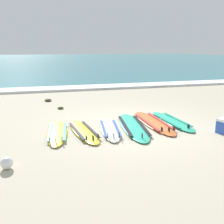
{
  "coord_description": "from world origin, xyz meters",
  "views": [
    {
      "loc": [
        -2.36,
        -6.37,
        2.16
      ],
      "look_at": [
        -0.45,
        0.74,
        0.25
      ],
      "focal_mm": 40.42,
      "sensor_mm": 36.0,
      "label": 1
    }
  ],
  "objects_px": {
    "surfboard_2": "(110,129)",
    "surfboard_3": "(133,126)",
    "surfboard_5": "(171,121)",
    "surfboard_4": "(153,122)",
    "beach_ball": "(7,163)",
    "surfboard_1": "(84,131)",
    "surfboard_0": "(57,133)"
  },
  "relations": [
    {
      "from": "surfboard_2",
      "to": "surfboard_3",
      "type": "relative_size",
      "value": 0.76
    },
    {
      "from": "surfboard_3",
      "to": "surfboard_5",
      "type": "relative_size",
      "value": 1.2
    },
    {
      "from": "surfboard_3",
      "to": "surfboard_4",
      "type": "xyz_separation_m",
      "value": [
        0.69,
        0.21,
        0.0
      ]
    },
    {
      "from": "surfboard_4",
      "to": "beach_ball",
      "type": "bearing_deg",
      "value": -152.95
    },
    {
      "from": "surfboard_1",
      "to": "surfboard_3",
      "type": "bearing_deg",
      "value": 2.64
    },
    {
      "from": "surfboard_1",
      "to": "beach_ball",
      "type": "xyz_separation_m",
      "value": [
        -1.66,
        -1.64,
        0.08
      ]
    },
    {
      "from": "surfboard_5",
      "to": "beach_ball",
      "type": "relative_size",
      "value": 9.64
    },
    {
      "from": "surfboard_0",
      "to": "surfboard_4",
      "type": "distance_m",
      "value": 2.75
    },
    {
      "from": "surfboard_2",
      "to": "surfboard_5",
      "type": "height_order",
      "value": "same"
    },
    {
      "from": "surfboard_1",
      "to": "surfboard_4",
      "type": "xyz_separation_m",
      "value": [
        2.08,
        0.27,
        -0.0
      ]
    },
    {
      "from": "surfboard_2",
      "to": "surfboard_3",
      "type": "height_order",
      "value": "same"
    },
    {
      "from": "surfboard_1",
      "to": "beach_ball",
      "type": "height_order",
      "value": "beach_ball"
    },
    {
      "from": "surfboard_0",
      "to": "beach_ball",
      "type": "distance_m",
      "value": 1.97
    },
    {
      "from": "beach_ball",
      "to": "surfboard_4",
      "type": "bearing_deg",
      "value": 27.05
    },
    {
      "from": "beach_ball",
      "to": "surfboard_2",
      "type": "bearing_deg",
      "value": 34.3
    },
    {
      "from": "surfboard_0",
      "to": "surfboard_4",
      "type": "height_order",
      "value": "same"
    },
    {
      "from": "surfboard_1",
      "to": "surfboard_3",
      "type": "distance_m",
      "value": 1.39
    },
    {
      "from": "surfboard_4",
      "to": "beach_ball",
      "type": "height_order",
      "value": "beach_ball"
    },
    {
      "from": "surfboard_5",
      "to": "surfboard_2",
      "type": "bearing_deg",
      "value": -172.01
    },
    {
      "from": "surfboard_3",
      "to": "surfboard_4",
      "type": "bearing_deg",
      "value": 16.5
    },
    {
      "from": "surfboard_3",
      "to": "surfboard_4",
      "type": "relative_size",
      "value": 1.07
    },
    {
      "from": "surfboard_3",
      "to": "beach_ball",
      "type": "distance_m",
      "value": 3.49
    },
    {
      "from": "surfboard_2",
      "to": "surfboard_3",
      "type": "distance_m",
      "value": 0.68
    },
    {
      "from": "surfboard_1",
      "to": "surfboard_2",
      "type": "xyz_separation_m",
      "value": [
        0.71,
        -0.03,
        0.0
      ]
    },
    {
      "from": "surfboard_5",
      "to": "beach_ball",
      "type": "height_order",
      "value": "beach_ball"
    },
    {
      "from": "surfboard_0",
      "to": "surfboard_4",
      "type": "bearing_deg",
      "value": 4.43
    },
    {
      "from": "surfboard_1",
      "to": "beach_ball",
      "type": "distance_m",
      "value": 2.33
    },
    {
      "from": "surfboard_5",
      "to": "surfboard_4",
      "type": "bearing_deg",
      "value": 177.79
    },
    {
      "from": "surfboard_3",
      "to": "surfboard_0",
      "type": "bearing_deg",
      "value": -179.81
    },
    {
      "from": "surfboard_4",
      "to": "surfboard_5",
      "type": "distance_m",
      "value": 0.57
    },
    {
      "from": "surfboard_4",
      "to": "surfboard_5",
      "type": "bearing_deg",
      "value": -2.21
    },
    {
      "from": "surfboard_0",
      "to": "surfboard_3",
      "type": "height_order",
      "value": "same"
    }
  ]
}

